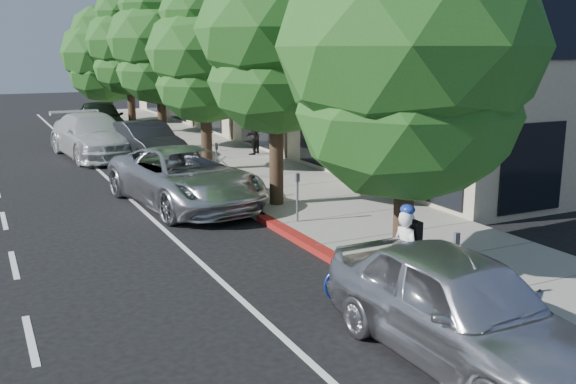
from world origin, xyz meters
TOP-DOWN VIEW (x-y plane):
  - ground at (0.00, 0.00)m, footprint 120.00×120.00m
  - sidewalk at (2.30, 8.00)m, footprint 4.60×56.00m
  - curb at (0.00, 8.00)m, footprint 0.30×56.00m
  - curb_red_segment at (0.00, 1.00)m, footprint 0.32×4.00m
  - storefront_building at (9.60, 18.00)m, footprint 10.00×36.00m
  - street_tree_0 at (0.90, -2.00)m, footprint 5.18×5.18m
  - street_tree_1 at (0.90, 4.00)m, footprint 4.44×4.44m
  - street_tree_2 at (0.90, 10.00)m, footprint 4.13×4.13m
  - street_tree_3 at (0.90, 16.00)m, footprint 4.47×4.47m
  - street_tree_4 at (0.90, 22.00)m, footprint 4.37×4.37m
  - street_tree_5 at (0.90, 28.00)m, footprint 5.46×5.46m
  - cyclist at (0.25, -3.00)m, footprint 0.44×0.62m
  - bicycle at (-0.40, -3.00)m, footprint 2.05×1.21m
  - silver_suv at (-1.33, 5.50)m, footprint 3.61×6.40m
  - dark_sedan at (-0.50, 13.50)m, footprint 2.31×5.09m
  - white_pickup at (-2.20, 15.59)m, footprint 3.20×6.49m
  - dark_suv_far at (-0.65, 22.49)m, footprint 2.46×5.51m
  - near_car_a at (-0.64, -5.50)m, footprint 2.04×4.92m
  - pedestrian at (3.73, 12.46)m, footprint 1.01×0.99m

SIDE VIEW (x-z plane):
  - ground at x=0.00m, z-range 0.00..0.00m
  - sidewalk at x=2.30m, z-range 0.00..0.15m
  - curb at x=0.00m, z-range 0.00..0.15m
  - curb_red_segment at x=0.00m, z-range 0.00..0.15m
  - bicycle at x=-0.40m, z-range 0.00..1.02m
  - cyclist at x=0.25m, z-range 0.00..1.61m
  - dark_sedan at x=-0.50m, z-range 0.00..1.62m
  - near_car_a at x=-0.64m, z-range 0.00..1.67m
  - silver_suv at x=-1.33m, z-range 0.00..1.69m
  - white_pickup at x=-2.20m, z-range 0.00..1.82m
  - dark_suv_far at x=-0.65m, z-range 0.00..1.84m
  - pedestrian at x=3.73m, z-range 0.15..1.79m
  - storefront_building at x=9.60m, z-range 0.00..7.00m
  - street_tree_5 at x=0.90m, z-range 0.60..7.78m
  - street_tree_2 at x=0.90m, z-range 0.85..7.84m
  - street_tree_0 at x=0.90m, z-range 0.72..8.10m
  - street_tree_3 at x=0.90m, z-range 0.95..8.64m
  - street_tree_4 at x=0.90m, z-range 0.97..8.62m
  - street_tree_1 at x=0.90m, z-range 0.98..8.77m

